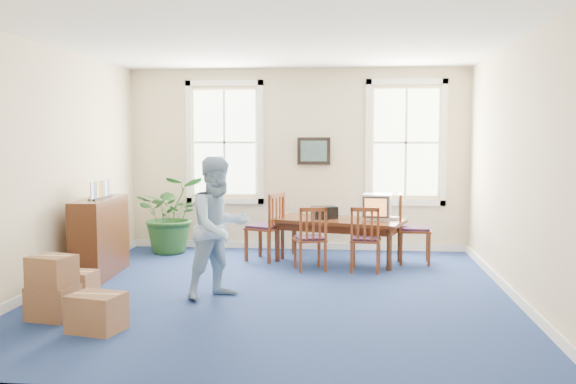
# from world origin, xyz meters

# --- Properties ---
(floor) EXTENTS (6.50, 6.50, 0.00)m
(floor) POSITION_xyz_m (0.00, 0.00, 0.00)
(floor) COLOR navy
(floor) RESTS_ON ground
(ceiling) EXTENTS (6.50, 6.50, 0.00)m
(ceiling) POSITION_xyz_m (0.00, 0.00, 3.20)
(ceiling) COLOR white
(ceiling) RESTS_ON ground
(wall_back) EXTENTS (6.50, 0.00, 6.50)m
(wall_back) POSITION_xyz_m (0.00, 3.25, 1.60)
(wall_back) COLOR beige
(wall_back) RESTS_ON ground
(wall_front) EXTENTS (6.50, 0.00, 6.50)m
(wall_front) POSITION_xyz_m (0.00, -3.25, 1.60)
(wall_front) COLOR beige
(wall_front) RESTS_ON ground
(wall_left) EXTENTS (0.00, 6.50, 6.50)m
(wall_left) POSITION_xyz_m (-3.00, 0.00, 1.60)
(wall_left) COLOR beige
(wall_left) RESTS_ON ground
(wall_right) EXTENTS (0.00, 6.50, 6.50)m
(wall_right) POSITION_xyz_m (3.00, 0.00, 1.60)
(wall_right) COLOR beige
(wall_right) RESTS_ON ground
(baseboard_back) EXTENTS (6.00, 0.04, 0.12)m
(baseboard_back) POSITION_xyz_m (0.00, 3.22, 0.06)
(baseboard_back) COLOR white
(baseboard_back) RESTS_ON ground
(baseboard_left) EXTENTS (0.04, 6.50, 0.12)m
(baseboard_left) POSITION_xyz_m (-2.97, 0.00, 0.06)
(baseboard_left) COLOR white
(baseboard_left) RESTS_ON ground
(baseboard_right) EXTENTS (0.04, 6.50, 0.12)m
(baseboard_right) POSITION_xyz_m (2.97, 0.00, 0.06)
(baseboard_right) COLOR white
(baseboard_right) RESTS_ON ground
(window_left) EXTENTS (1.40, 0.12, 2.20)m
(window_left) POSITION_xyz_m (-1.30, 3.23, 1.90)
(window_left) COLOR white
(window_left) RESTS_ON ground
(window_right) EXTENTS (1.40, 0.12, 2.20)m
(window_right) POSITION_xyz_m (1.90, 3.23, 1.90)
(window_right) COLOR white
(window_right) RESTS_ON ground
(wall_picture) EXTENTS (0.58, 0.06, 0.48)m
(wall_picture) POSITION_xyz_m (0.30, 3.20, 1.75)
(wall_picture) COLOR black
(wall_picture) RESTS_ON ground
(conference_table) EXTENTS (2.21, 1.48, 0.69)m
(conference_table) POSITION_xyz_m (0.77, 2.11, 0.35)
(conference_table) COLOR #482311
(conference_table) RESTS_ON ground
(crt_tv) EXTENTS (0.49, 0.53, 0.40)m
(crt_tv) POSITION_xyz_m (1.37, 2.16, 0.89)
(crt_tv) COLOR #B7B7BC
(crt_tv) RESTS_ON conference_table
(game_console) EXTENTS (0.21, 0.23, 0.05)m
(game_console) POSITION_xyz_m (1.64, 2.11, 0.71)
(game_console) COLOR white
(game_console) RESTS_ON conference_table
(equipment_bag) EXTENTS (0.45, 0.37, 0.19)m
(equipment_bag) POSITION_xyz_m (0.54, 2.16, 0.79)
(equipment_bag) COLOR black
(equipment_bag) RESTS_ON conference_table
(chair_near_left) EXTENTS (0.55, 0.55, 0.97)m
(chair_near_left) POSITION_xyz_m (0.35, 1.42, 0.49)
(chair_near_left) COLOR maroon
(chair_near_left) RESTS_ON ground
(chair_near_right) EXTENTS (0.48, 0.48, 0.98)m
(chair_near_right) POSITION_xyz_m (1.18, 1.42, 0.49)
(chair_near_right) COLOR maroon
(chair_near_right) RESTS_ON ground
(chair_end_left) EXTENTS (0.65, 0.65, 1.10)m
(chair_end_left) POSITION_xyz_m (-0.43, 2.11, 0.55)
(chair_end_left) COLOR maroon
(chair_end_left) RESTS_ON ground
(chair_end_right) EXTENTS (0.52, 0.52, 1.10)m
(chair_end_right) POSITION_xyz_m (1.97, 2.11, 0.55)
(chair_end_right) COLOR maroon
(chair_end_right) RESTS_ON ground
(man) EXTENTS (1.08, 1.08, 1.76)m
(man) POSITION_xyz_m (-0.67, -0.32, 0.88)
(man) COLOR #8CB0D3
(man) RESTS_ON ground
(credenza) EXTENTS (0.50, 1.47, 1.14)m
(credenza) POSITION_xyz_m (-2.63, 0.74, 0.57)
(credenza) COLOR #482311
(credenza) RESTS_ON ground
(brochure_rack) EXTENTS (0.32, 0.62, 0.27)m
(brochure_rack) POSITION_xyz_m (-2.61, 0.74, 1.28)
(brochure_rack) COLOR #99999E
(brochure_rack) RESTS_ON credenza
(potted_plant) EXTENTS (1.48, 1.38, 1.33)m
(potted_plant) POSITION_xyz_m (-2.12, 2.65, 0.67)
(potted_plant) COLOR #1E481D
(potted_plant) RESTS_ON ground
(cardboard_boxes) EXTENTS (1.53, 1.53, 0.75)m
(cardboard_boxes) POSITION_xyz_m (-2.11, -1.36, 0.37)
(cardboard_boxes) COLOR brown
(cardboard_boxes) RESTS_ON ground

